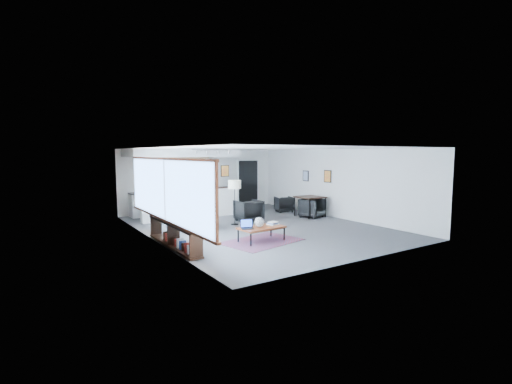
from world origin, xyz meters
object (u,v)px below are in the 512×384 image
dining_chair_near (312,209)px  laptop (247,226)px  dining_table (310,198)px  coffee_table (261,228)px  armchair_left (203,218)px  armchair_right (249,210)px  floor_lamp (235,186)px  dining_chair_far (284,205)px  book_stack (273,223)px  ceramic_pot (259,222)px  microwave (199,185)px

dining_chair_near → laptop: bearing=-170.3°
dining_table → dining_chair_near: 0.41m
coffee_table → dining_chair_near: size_ratio=1.92×
dining_table → dining_chair_near: dining_table is taller
armchair_left → armchair_right: size_ratio=0.90×
floor_lamp → dining_chair_near: bearing=-6.9°
armchair_left → dining_chair_far: size_ratio=1.30×
armchair_right → floor_lamp: bearing=19.7°
laptop → dining_chair_far: size_ratio=0.68×
laptop → armchair_left: size_ratio=0.52×
book_stack → armchair_right: (0.85, 2.70, -0.03)m
dining_table → book_stack: bearing=-146.1°
book_stack → dining_chair_near: 3.94m
laptop → dining_chair_near: 4.72m
armchair_right → laptop: bearing=60.0°
laptop → floor_lamp: (1.05, 2.51, 0.85)m
floor_lamp → armchair_left: bearing=-167.0°
armchair_left → laptop: bearing=102.2°
book_stack → dining_chair_far: bearing=49.2°
ceramic_pot → dining_chair_near: 4.40m
laptop → floor_lamp: 2.85m
ceramic_pot → dining_chair_near: ceramic_pot is taller
laptop → ceramic_pot: size_ratio=1.48×
laptop → dining_table: size_ratio=0.43×
book_stack → floor_lamp: (0.17, 2.49, 0.87)m
book_stack → armchair_left: bearing=118.2°
ceramic_pot → dining_table: (3.85, 2.31, 0.17)m
armchair_right → dining_table: armchair_right is taller
book_stack → dining_chair_far: dining_chair_far is taller
floor_lamp → armchair_right: bearing=17.3°
armchair_right → dining_chair_near: size_ratio=1.26×
armchair_right → book_stack: bearing=74.8°
coffee_table → microwave: microwave is taller
armchair_left → microwave: size_ratio=1.56×
dining_table → microwave: bearing=130.2°
armchair_left → armchair_right: 2.09m
dining_table → armchair_right: bearing=170.0°
book_stack → dining_table: size_ratio=0.36×
ceramic_pot → dining_table: bearing=31.0°
laptop → ceramic_pot: ceramic_pot is taller
ceramic_pot → book_stack: 0.50m
laptop → armchair_left: 2.23m
dining_chair_near → dining_chair_far: bearing=74.8°
dining_chair_near → ceramic_pot: bearing=-167.7°
armchair_right → floor_lamp: floor_lamp is taller
laptop → book_stack: bearing=22.4°
dining_chair_near → microwave: (-2.99, 3.72, 0.76)m
armchair_right → dining_table: 2.56m
floor_lamp → microwave: floor_lamp is taller
floor_lamp → dining_chair_far: size_ratio=2.56×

